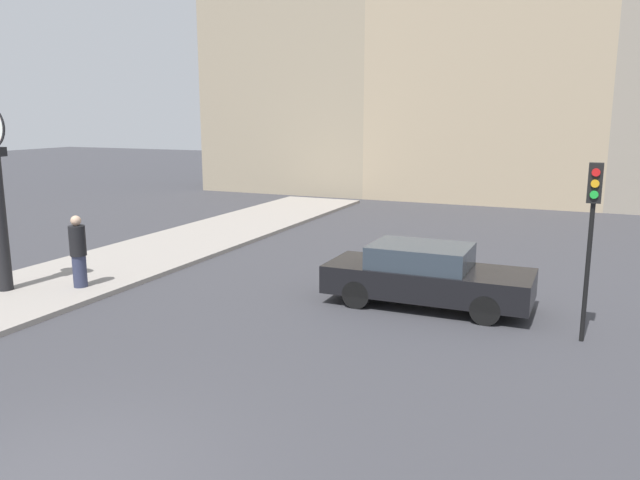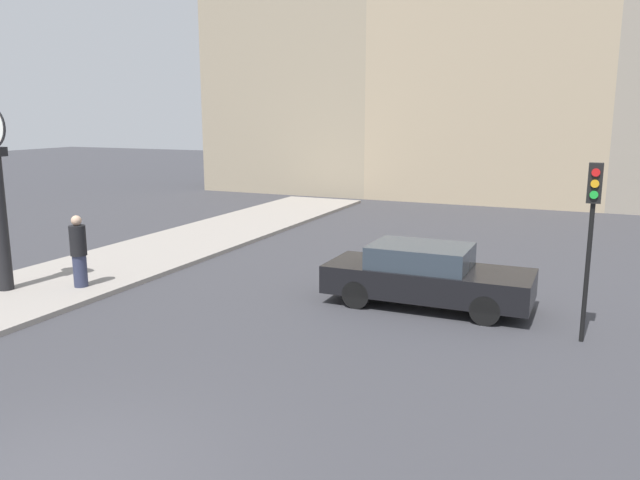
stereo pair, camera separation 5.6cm
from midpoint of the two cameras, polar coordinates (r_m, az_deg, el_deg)
sidewalk_corner at (r=21.04m, az=-14.13°, el=-0.86°), size 3.94×26.55×0.13m
building_row at (r=34.05m, az=13.97°, el=17.72°), size 30.59×5.00×18.04m
sedan_car at (r=14.76m, az=9.55°, el=-3.20°), size 4.73×1.84×1.45m
traffic_light_far at (r=12.98m, az=23.52°, el=2.11°), size 0.26×0.24×3.53m
pedestrian_black_jacket at (r=16.78m, az=-21.32°, el=-1.00°), size 0.40×0.40×1.83m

